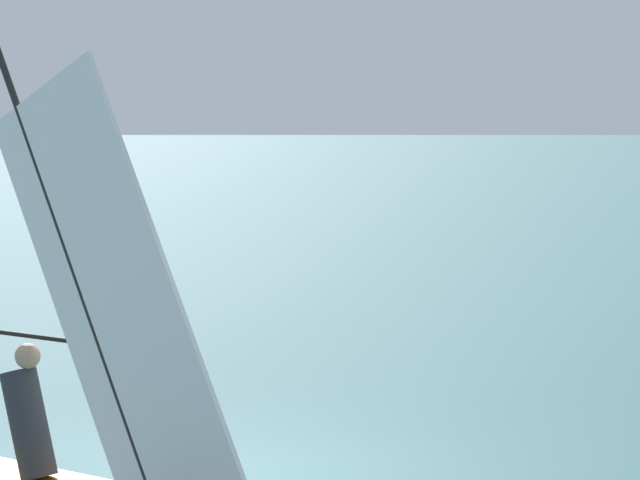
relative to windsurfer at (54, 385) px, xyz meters
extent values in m
plane|color=#386066|center=(0.77, 1.35, -0.95)|extent=(4000.00, 4000.00, 0.00)
cube|color=orange|center=(-0.66, 0.18, -0.89)|extent=(2.41, 1.32, 0.12)
cylinder|color=black|center=(0.19, -0.05, 1.11)|extent=(1.95, 0.59, 3.92)
cube|color=white|center=(0.68, -0.19, 0.81)|extent=(2.74, 0.79, 3.89)
cylinder|color=black|center=(-0.12, 0.03, 0.39)|extent=(1.28, 0.38, 0.04)
cylinder|color=#2D2D33|center=(-0.32, 0.09, -0.37)|extent=(0.63, 0.46, 0.98)
sphere|color=tan|center=(-0.32, 0.09, 0.21)|extent=(0.22, 0.22, 0.22)
camera|label=1|loc=(6.70, -10.36, 2.12)|focal=82.37mm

